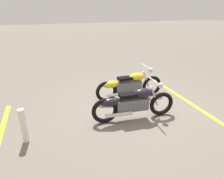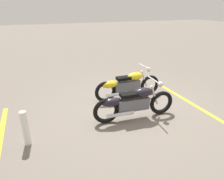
% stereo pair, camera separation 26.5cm
% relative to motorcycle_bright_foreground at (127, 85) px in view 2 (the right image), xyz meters
% --- Properties ---
extents(ground_plane, '(60.00, 60.00, 0.00)m').
position_rel_motorcycle_bright_foreground_xyz_m(ground_plane, '(0.06, 0.60, -0.46)').
color(ground_plane, slate).
extents(motorcycle_bright_foreground, '(2.23, 0.62, 1.04)m').
position_rel_motorcycle_bright_foreground_xyz_m(motorcycle_bright_foreground, '(0.00, 0.00, 0.00)').
color(motorcycle_bright_foreground, black).
rests_on(motorcycle_bright_foreground, ground).
extents(motorcycle_dark_foreground, '(2.23, 0.62, 1.04)m').
position_rel_motorcycle_bright_foreground_xyz_m(motorcycle_dark_foreground, '(0.39, 1.20, 0.00)').
color(motorcycle_dark_foreground, black).
rests_on(motorcycle_dark_foreground, ground).
extents(bollard_post, '(0.14, 0.14, 0.79)m').
position_rel_motorcycle_bright_foreground_xyz_m(bollard_post, '(2.98, 1.34, -0.07)').
color(bollard_post, white).
rests_on(bollard_post, ground).
extents(parking_stripe_near, '(0.16, 3.20, 0.01)m').
position_rel_motorcycle_bright_foreground_xyz_m(parking_stripe_near, '(-1.69, 0.92, -0.46)').
color(parking_stripe_near, yellow).
rests_on(parking_stripe_near, ground).
extents(parking_stripe_mid, '(0.16, 3.20, 0.01)m').
position_rel_motorcycle_bright_foreground_xyz_m(parking_stripe_mid, '(3.57, 0.97, -0.46)').
color(parking_stripe_mid, yellow).
rests_on(parking_stripe_mid, ground).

